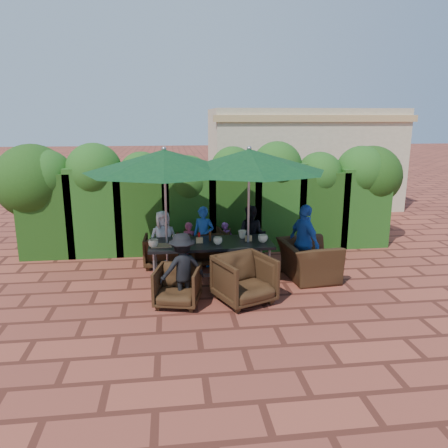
{
  "coord_description": "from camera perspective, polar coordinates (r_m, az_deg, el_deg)",
  "views": [
    {
      "loc": [
        -0.89,
        -7.3,
        2.94
      ],
      "look_at": [
        0.07,
        0.4,
        1.03
      ],
      "focal_mm": 35.0,
      "sensor_mm": 36.0,
      "label": 1
    }
  ],
  "objects": [
    {
      "name": "chair_near_right",
      "position": [
        7.11,
        2.69,
        -6.94
      ],
      "size": [
        1.06,
        1.04,
        0.85
      ],
      "primitive_type": "imported",
      "rotation": [
        0.0,
        0.0,
        0.4
      ],
      "color": "black",
      "rests_on": "ground"
    },
    {
      "name": "serving_tray",
      "position": [
        7.7,
        -8.17,
        -2.8
      ],
      "size": [
        0.35,
        0.25,
        0.02
      ],
      "primitive_type": "cube",
      "color": "#967048",
      "rests_on": "dining_table"
    },
    {
      "name": "pedestrian_b",
      "position": [
        12.21,
        8.84,
        3.79
      ],
      "size": [
        0.96,
        0.85,
        1.71
      ],
      "primitive_type": "imported",
      "rotation": [
        0.0,
        0.0,
        3.69
      ],
      "color": "#C2446C",
      "rests_on": "ground"
    },
    {
      "name": "dining_table",
      "position": [
        7.88,
        -1.75,
        -2.92
      ],
      "size": [
        2.21,
        0.9,
        0.75
      ],
      "color": "black",
      "rests_on": "ground"
    },
    {
      "name": "ketchup_bottle",
      "position": [
        7.89,
        -3.27,
        -1.71
      ],
      "size": [
        0.04,
        0.04,
        0.17
      ],
      "primitive_type": "cylinder",
      "color": "#B20C0A",
      "rests_on": "dining_table"
    },
    {
      "name": "chair_far_mid",
      "position": [
        8.95,
        -2.38,
        -2.81
      ],
      "size": [
        0.86,
        0.82,
        0.77
      ],
      "primitive_type": "imported",
      "rotation": [
        0.0,
        0.0,
        3.32
      ],
      "color": "black",
      "rests_on": "ground"
    },
    {
      "name": "sauce_bottle",
      "position": [
        7.93,
        -1.83,
        -1.6
      ],
      "size": [
        0.04,
        0.04,
        0.17
      ],
      "primitive_type": "cylinder",
      "color": "#4C230C",
      "rests_on": "dining_table"
    },
    {
      "name": "adult_far_left",
      "position": [
        8.74,
        -7.93,
        -2.02
      ],
      "size": [
        0.63,
        0.46,
        1.16
      ],
      "primitive_type": "imported",
      "rotation": [
        0.0,
        0.0,
        0.24
      ],
      "color": "silver",
      "rests_on": "ground"
    },
    {
      "name": "adult_near_left",
      "position": [
        7.04,
        -5.45,
        -5.81
      ],
      "size": [
        0.82,
        0.56,
        1.17
      ],
      "primitive_type": "imported",
      "rotation": [
        0.0,
        0.0,
        3.47
      ],
      "color": "black",
      "rests_on": "ground"
    },
    {
      "name": "child_right",
      "position": [
        9.06,
        0.21,
        -2.37
      ],
      "size": [
        0.36,
        0.32,
        0.83
      ],
      "primitive_type": "imported",
      "rotation": [
        0.0,
        0.0,
        0.29
      ],
      "color": "#95479A",
      "rests_on": "ground"
    },
    {
      "name": "cup_c",
      "position": [
        7.72,
        -0.82,
        -2.2
      ],
      "size": [
        0.16,
        0.16,
        0.13
      ],
      "primitive_type": "imported",
      "color": "beige",
      "rests_on": "dining_table"
    },
    {
      "name": "adult_end_right",
      "position": [
        8.18,
        10.46,
        -2.32
      ],
      "size": [
        0.65,
        0.91,
        1.4
      ],
      "primitive_type": "imported",
      "rotation": [
        0.0,
        0.0,
        1.89
      ],
      "color": "blue",
      "rests_on": "ground"
    },
    {
      "name": "child_left",
      "position": [
        8.88,
        -4.54,
        -2.59
      ],
      "size": [
        0.32,
        0.27,
        0.88
      ],
      "primitive_type": "imported",
      "rotation": [
        0.0,
        0.0,
        -0.02
      ],
      "color": "#C2446C",
      "rests_on": "ground"
    },
    {
      "name": "building",
      "position": [
        15.01,
        10.06,
        8.49
      ],
      "size": [
        6.2,
        3.08,
        3.2
      ],
      "color": "beige",
      "rests_on": "ground"
    },
    {
      "name": "cup_a",
      "position": [
        7.63,
        -9.21,
        -2.52
      ],
      "size": [
        0.18,
        0.18,
        0.14
      ],
      "primitive_type": "imported",
      "color": "beige",
      "rests_on": "dining_table"
    },
    {
      "name": "chair_far_left",
      "position": [
        8.88,
        -8.15,
        -3.28
      ],
      "size": [
        0.71,
        0.67,
        0.7
      ],
      "primitive_type": "imported",
      "rotation": [
        0.0,
        0.0,
        3.1
      ],
      "color": "black",
      "rests_on": "ground"
    },
    {
      "name": "number_block_right",
      "position": [
        7.93,
        3.21,
        -1.88
      ],
      "size": [
        0.12,
        0.06,
        0.1
      ],
      "primitive_type": "cube",
      "color": "tan",
      "rests_on": "dining_table"
    },
    {
      "name": "umbrella_right",
      "position": [
        7.6,
        3.3,
        8.29
      ],
      "size": [
        2.71,
        2.71,
        2.46
      ],
      "color": "gray",
      "rests_on": "ground"
    },
    {
      "name": "pedestrian_c",
      "position": [
        12.58,
        11.53,
        3.92
      ],
      "size": [
        1.17,
        0.78,
        1.69
      ],
      "primitive_type": "imported",
      "rotation": [
        0.0,
        0.0,
        2.85
      ],
      "color": "gray",
      "rests_on": "ground"
    },
    {
      "name": "adult_far_mid",
      "position": [
        8.75,
        -2.7,
        -1.67
      ],
      "size": [
        0.55,
        0.51,
        1.22
      ],
      "primitive_type": "imported",
      "rotation": [
        0.0,
        0.0,
        -0.43
      ],
      "color": "blue",
      "rests_on": "ground"
    },
    {
      "name": "chair_end_right",
      "position": [
        8.25,
        11.0,
        -3.89
      ],
      "size": [
        0.79,
        1.13,
        0.94
      ],
      "primitive_type": "imported",
      "rotation": [
        0.0,
        0.0,
        1.66
      ],
      "color": "black",
      "rests_on": "ground"
    },
    {
      "name": "hedge_wall",
      "position": [
        9.78,
        -2.77,
        4.25
      ],
      "size": [
        9.1,
        1.6,
        2.42
      ],
      "color": "#17370F",
      "rests_on": "ground"
    },
    {
      "name": "chair_near_left",
      "position": [
        7.05,
        -6.09,
        -7.84
      ],
      "size": [
        0.81,
        0.78,
        0.7
      ],
      "primitive_type": "imported",
      "rotation": [
        0.0,
        0.0,
        -0.23
      ],
      "color": "black",
      "rests_on": "ground"
    },
    {
      "name": "chair_far_right",
      "position": [
        9.01,
        2.67,
        -2.82
      ],
      "size": [
        0.84,
        0.8,
        0.73
      ],
      "primitive_type": "imported",
      "rotation": [
        0.0,
        0.0,
        2.92
      ],
      "color": "black",
      "rests_on": "ground"
    },
    {
      "name": "cup_d",
      "position": [
        8.11,
        2.39,
        -1.35
      ],
      "size": [
        0.16,
        0.16,
        0.15
      ],
      "primitive_type": "imported",
      "color": "beige",
      "rests_on": "dining_table"
    },
    {
      "name": "number_block_left",
      "position": [
        7.81,
        -3.23,
        -2.13
      ],
      "size": [
        0.12,
        0.06,
        0.1
      ],
      "primitive_type": "cube",
      "color": "tan",
      "rests_on": "dining_table"
    },
    {
      "name": "cup_e",
      "position": [
        7.86,
        5.09,
        -1.91
      ],
      "size": [
        0.18,
        0.18,
        0.14
      ],
      "primitive_type": "imported",
      "color": "beige",
      "rests_on": "dining_table"
    },
    {
      "name": "ground",
      "position": [
        7.92,
        -0.12,
        -7.99
      ],
      "size": [
        80.0,
        80.0,
        0.0
      ],
      "primitive_type": "plane",
      "color": "brown",
      "rests_on": "ground"
    },
    {
      "name": "adult_far_right",
      "position": [
        8.84,
        3.68,
        -1.51
      ],
      "size": [
        0.68,
        0.55,
        1.22
      ],
      "primitive_type": "imported",
      "rotation": [
        0.0,
        0.0,
        -0.38
      ],
      "color": "black",
      "rests_on": "ground"
    },
    {
      "name": "umbrella_left",
      "position": [
        7.54,
        -7.81,
        8.15
      ],
      "size": [
        2.75,
        2.75,
        2.46
      ],
      "color": "gray",
      "rests_on": "ground"
    },
    {
      "name": "cup_b",
      "position": [
        7.92,
        -6.29,
        -1.85
      ],
      "size": [
        0.14,
        0.14,
        0.13
      ],
      "primitive_type": "imported",
      "color": "beige",
      "rests_on": "dining_table"
    },
    {
      "name": "pedestrian_a",
      "position": [
        12.15,
        6.14,
        3.5
      ],
      "size": [
        1.46,
        1.35,
        1.57
      ],
      "primitive_type": "imported",
      "rotation": [
        0.0,
        0.0,
        2.44
      ],
      "color": "#288F27",
      "rests_on": "ground"
    }
  ]
}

